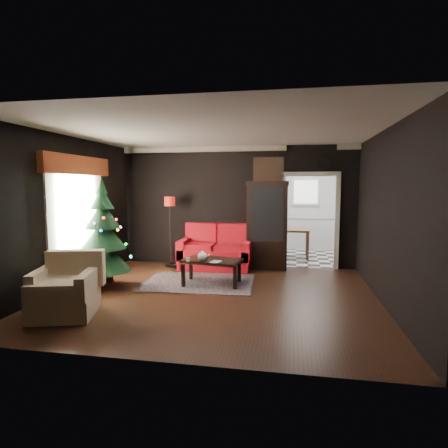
% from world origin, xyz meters
% --- Properties ---
extents(floor, '(5.50, 5.50, 0.00)m').
position_xyz_m(floor, '(0.00, 0.00, 0.00)').
color(floor, black).
rests_on(floor, ground).
extents(ceiling, '(5.50, 5.50, 0.00)m').
position_xyz_m(ceiling, '(0.00, 0.00, 2.80)').
color(ceiling, white).
rests_on(ceiling, ground).
extents(wall_back, '(5.50, 0.00, 5.50)m').
position_xyz_m(wall_back, '(0.00, 2.50, 1.40)').
color(wall_back, black).
rests_on(wall_back, ground).
extents(wall_front, '(5.50, 0.00, 5.50)m').
position_xyz_m(wall_front, '(0.00, -2.50, 1.40)').
color(wall_front, black).
rests_on(wall_front, ground).
extents(wall_left, '(0.00, 5.50, 5.50)m').
position_xyz_m(wall_left, '(-2.75, 0.00, 1.40)').
color(wall_left, black).
rests_on(wall_left, ground).
extents(wall_right, '(0.00, 5.50, 5.50)m').
position_xyz_m(wall_right, '(2.75, 0.00, 1.40)').
color(wall_right, black).
rests_on(wall_right, ground).
extents(doorway, '(1.10, 0.10, 2.10)m').
position_xyz_m(doorway, '(1.70, 2.50, 1.05)').
color(doorway, '#F1E4CD').
rests_on(doorway, ground).
extents(left_window, '(0.05, 1.60, 1.40)m').
position_xyz_m(left_window, '(-2.71, 0.20, 1.45)').
color(left_window, white).
rests_on(left_window, wall_left).
extents(valance, '(0.12, 2.10, 0.35)m').
position_xyz_m(valance, '(-2.63, 0.20, 2.27)').
color(valance, maroon).
rests_on(valance, wall_left).
extents(kitchen_floor, '(3.00, 3.00, 0.00)m').
position_xyz_m(kitchen_floor, '(1.70, 4.00, 0.00)').
color(kitchen_floor, silver).
rests_on(kitchen_floor, ground).
extents(kitchen_window, '(0.70, 0.06, 0.70)m').
position_xyz_m(kitchen_window, '(1.70, 5.45, 1.70)').
color(kitchen_window, white).
rests_on(kitchen_window, ground).
extents(rug, '(2.17, 1.62, 0.01)m').
position_xyz_m(rug, '(-0.47, 0.74, 0.01)').
color(rug, '#604156').
rests_on(rug, ground).
extents(loveseat, '(1.70, 0.90, 1.00)m').
position_xyz_m(loveseat, '(-0.40, 2.05, 0.50)').
color(loveseat, maroon).
rests_on(loveseat, ground).
extents(curio_cabinet, '(0.90, 0.45, 1.90)m').
position_xyz_m(curio_cabinet, '(0.75, 2.27, 0.95)').
color(curio_cabinet, black).
rests_on(curio_cabinet, ground).
extents(floor_lamp, '(0.35, 0.35, 1.61)m').
position_xyz_m(floor_lamp, '(-1.50, 2.10, 0.83)').
color(floor_lamp, black).
rests_on(floor_lamp, ground).
extents(christmas_tree, '(1.01, 1.01, 1.87)m').
position_xyz_m(christmas_tree, '(-2.11, 0.10, 1.05)').
color(christmas_tree, black).
rests_on(christmas_tree, ground).
extents(armchair, '(1.09, 1.09, 0.91)m').
position_xyz_m(armchair, '(-1.94, -1.40, 0.46)').
color(armchair, tan).
rests_on(armchair, ground).
extents(coffee_table, '(1.16, 0.82, 0.48)m').
position_xyz_m(coffee_table, '(-0.19, 0.68, 0.25)').
color(coffee_table, black).
rests_on(coffee_table, rug).
extents(teapot, '(0.25, 0.25, 0.19)m').
position_xyz_m(teapot, '(-0.34, 0.49, 0.58)').
color(teapot, white).
rests_on(teapot, coffee_table).
extents(cup_a, '(0.10, 0.10, 0.07)m').
position_xyz_m(cup_a, '(-0.44, 0.86, 0.52)').
color(cup_a, silver).
rests_on(cup_a, coffee_table).
extents(cup_b, '(0.10, 0.10, 0.07)m').
position_xyz_m(cup_b, '(-0.59, 0.42, 0.52)').
color(cup_b, white).
rests_on(cup_b, coffee_table).
extents(book, '(0.15, 0.05, 0.21)m').
position_xyz_m(book, '(-0.14, 0.44, 0.60)').
color(book, '#81695B').
rests_on(book, coffee_table).
extents(wall_clock, '(0.32, 0.32, 0.06)m').
position_xyz_m(wall_clock, '(1.95, 2.45, 2.38)').
color(wall_clock, white).
rests_on(wall_clock, wall_back).
extents(painting, '(0.62, 0.05, 0.52)m').
position_xyz_m(painting, '(0.75, 2.46, 2.25)').
color(painting, '#BE7A3E').
rests_on(painting, wall_back).
extents(kitchen_counter, '(1.80, 0.60, 0.90)m').
position_xyz_m(kitchen_counter, '(1.70, 5.20, 0.45)').
color(kitchen_counter, white).
rests_on(kitchen_counter, ground).
extents(kitchen_table, '(0.70, 0.70, 0.75)m').
position_xyz_m(kitchen_table, '(1.40, 3.70, 0.38)').
color(kitchen_table, brown).
rests_on(kitchen_table, ground).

